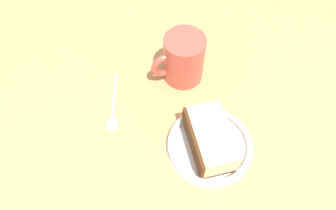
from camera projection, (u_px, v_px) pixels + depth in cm
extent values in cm
cube|color=tan|center=(173.00, 122.00, 63.81)|extent=(120.43, 120.43, 3.77)
cylinder|color=white|center=(210.00, 146.00, 58.55)|extent=(15.09, 15.09, 0.78)
torus|color=white|center=(210.00, 144.00, 57.81)|extent=(14.84, 14.84, 0.96)
cube|color=#472814|center=(210.00, 144.00, 57.97)|extent=(8.95, 12.63, 0.60)
cube|color=beige|center=(212.00, 138.00, 55.88)|extent=(8.95, 12.63, 4.35)
cube|color=#472814|center=(193.00, 142.00, 55.46)|extent=(3.82, 11.11, 4.35)
cylinder|color=#BF4C3F|center=(184.00, 59.00, 63.30)|extent=(7.85, 7.85, 10.04)
cylinder|color=#47230F|center=(185.00, 44.00, 60.00)|extent=(6.91, 6.91, 0.40)
torus|color=#BF4C3F|center=(165.00, 65.00, 62.44)|extent=(5.53, 3.59, 5.60)
ellipsoid|color=silver|center=(112.00, 123.00, 61.05)|extent=(2.22, 3.14, 0.80)
cylinder|color=silver|center=(114.00, 94.00, 64.73)|extent=(1.26, 10.32, 0.50)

